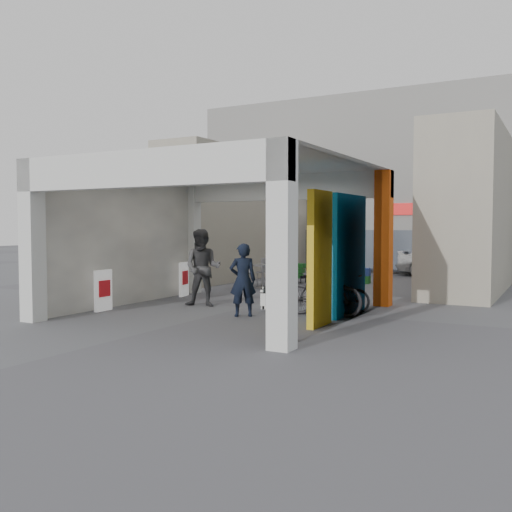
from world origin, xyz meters
The scene contains 21 objects.
ground centered at (0.00, 0.00, 0.00)m, with size 90.00×90.00×0.00m, color #55565A.
arcade_canopy centered at (0.54, -0.82, 2.30)m, with size 6.40×6.45×6.40m.
far_building centered at (0.00, 13.99, 3.99)m, with size 18.00×4.08×8.00m.
plaza_bldg_left centered at (-4.50, 7.50, 2.50)m, with size 2.00×9.00×5.00m, color #A49D88.
plaza_bldg_right centered at (4.50, 7.50, 2.50)m, with size 2.00×9.00×5.00m, color #A49D88.
bollard_left centered at (-1.57, 2.56, 0.49)m, with size 0.09×0.09×0.97m, color #979A9F.
bollard_center centered at (0.06, 2.43, 0.48)m, with size 0.09×0.09×0.96m, color #979A9F.
bollard_right centered at (1.55, 2.45, 0.48)m, with size 0.09×0.09×0.96m, color #979A9F.
advert_board_near centered at (-2.75, -2.14, 0.51)m, with size 0.10×0.55×1.00m.
advert_board_far centered at (-2.75, 1.21, 0.51)m, with size 0.20×0.55×1.00m.
cafe_set centered at (-1.83, 4.57, 0.34)m, with size 1.58×1.28×0.96m.
produce_stand centered at (-1.67, 6.48, 0.28)m, with size 1.06×0.57×0.70m.
crate_stack centered at (0.76, 7.35, 0.28)m, with size 0.48×0.39×0.56m.
border_collie centered at (0.57, 0.07, 0.24)m, with size 0.22×0.43×0.60m.
man_with_dog centered at (0.68, -1.26, 0.84)m, with size 0.61×0.40×1.68m, color black.
man_back_turned centered at (-1.04, -0.33, 1.00)m, with size 0.97×0.75×1.99m, color #39383B.
man_elderly centered at (1.94, 1.29, 0.90)m, with size 0.88×0.57×1.81m, color #5F8CB8.
man_crates centered at (-0.58, 6.53, 0.96)m, with size 1.13×0.47×1.92m, color black.
bicycle_front centered at (2.30, 0.62, 0.44)m, with size 0.59×1.69×0.89m, color black.
bicycle_rear centered at (2.28, -0.35, 0.55)m, with size 0.52×1.84×1.11m, color black.
white_van centered at (3.10, 11.50, 0.72)m, with size 1.71×4.24×1.44m, color silver.
Camera 1 is at (7.13, -12.50, 2.07)m, focal length 40.00 mm.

